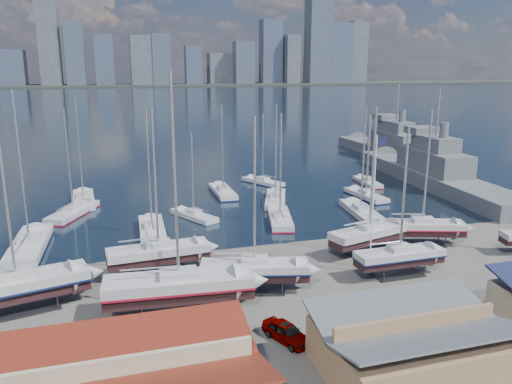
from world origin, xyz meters
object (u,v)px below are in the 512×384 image
object	(u,v)px
car_a	(286,332)
sailboat_cradle_0	(17,287)
naval_ship_west	(394,151)
naval_ship_east	(432,175)
flagpole	(375,192)

from	to	relation	value
car_a	sailboat_cradle_0	bearing A→B (deg)	128.80
naval_ship_west	car_a	bearing A→B (deg)	143.55
sailboat_cradle_0	naval_ship_east	size ratio (longest dim) A/B	0.40
naval_ship_east	naval_ship_west	bearing A→B (deg)	-12.62
naval_ship_east	flagpole	distance (m)	41.93
sailboat_cradle_0	car_a	size ratio (longest dim) A/B	4.32
sailboat_cradle_0	car_a	distance (m)	22.32
naval_ship_west	flagpole	xyz separation A→B (m)	(-36.45, -54.48, 6.17)
sailboat_cradle_0	naval_ship_east	distance (m)	68.12
car_a	flagpole	size ratio (longest dim) A/B	0.31
car_a	flagpole	xyz separation A→B (m)	(12.94, 10.71, 7.12)
naval_ship_east	naval_ship_west	world-z (taller)	naval_ship_east
naval_ship_west	flagpole	distance (m)	65.84
naval_ship_east	car_a	bearing A→B (deg)	139.24
sailboat_cradle_0	flagpole	bearing A→B (deg)	-13.81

